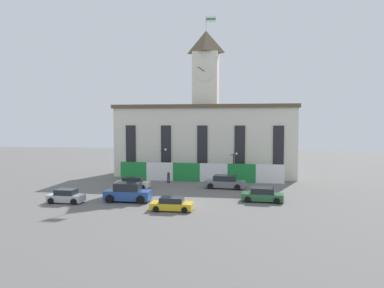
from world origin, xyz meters
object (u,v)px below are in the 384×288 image
Objects in this scene: car_white_taxi at (133,183)px; pedestrian at (169,176)px; street_lamp_far_left at (233,160)px; car_yellow_coupe at (172,204)px; car_silver_hatch at (66,196)px; street_lamp_left at (163,157)px; car_blue_van at (128,193)px; car_green_wagon at (262,195)px; car_gray_pickup at (225,182)px.

pedestrian reaches higher than car_white_taxi.
car_yellow_coupe is at bearing -105.10° from street_lamp_far_left.
car_silver_hatch is at bearing 171.20° from car_yellow_coupe.
car_yellow_coupe is (7.79, -11.34, -0.07)m from car_white_taxi.
street_lamp_left is 1.14× the size of car_yellow_coupe.
car_blue_van reaches higher than pedestrian.
street_lamp_left reaches higher than street_lamp_far_left.
street_lamp_far_left is 15.54m from car_white_taxi.
car_green_wagon is at bearing -43.08° from street_lamp_left.
car_yellow_coupe is at bearing 77.14° from car_gray_pickup.
street_lamp_far_left is (10.84, 0.00, -0.32)m from street_lamp_left.
car_white_taxi is (-2.19, -8.09, -2.81)m from street_lamp_left.
car_white_taxi is 0.84× the size of car_gray_pickup.
car_blue_van is 2.95× the size of pedestrian.
car_white_taxi is 8.28m from car_blue_van.
car_yellow_coupe is (5.60, -19.43, -2.88)m from street_lamp_left.
car_gray_pickup is at bearing 4.91° from car_white_taxi.
street_lamp_far_left is 2.47× the size of pedestrian.
car_gray_pickup reaches higher than pedestrian.
street_lamp_left is 8.84m from car_white_taxi.
car_gray_pickup is at bearing 70.67° from car_yellow_coupe.
street_lamp_left reaches higher than car_yellow_coupe.
car_blue_van is 1.32× the size of car_silver_hatch.
pedestrian is at bearing 49.11° from car_white_taxi.
street_lamp_far_left is 0.79× the size of car_gray_pickup.
car_white_taxi reaches higher than car_yellow_coupe.
car_white_taxi is 0.98× the size of car_green_wagon.
car_blue_van is 6.74m from car_silver_hatch.
street_lamp_far_left is 20.29m from car_yellow_coupe.
pedestrian is at bearing 60.99° from car_silver_hatch.
street_lamp_far_left is at bearing 27.68° from car_white_taxi.
car_gray_pickup is (10.16, 9.97, -0.15)m from car_blue_van.
car_green_wagon is 1.12× the size of car_yellow_coupe.
car_blue_van is at bearing -166.96° from car_green_wagon.
car_green_wagon is (16.93, -5.69, 0.02)m from car_white_taxi.
car_gray_pickup is at bearing -136.79° from car_blue_van.
car_yellow_coupe is 2.42× the size of pedestrian.
car_blue_van is at bearing -79.78° from car_white_taxi.
car_silver_hatch is (-6.68, -17.73, -2.82)m from street_lamp_left.
street_lamp_left is at bearing -25.92° from car_gray_pickup.
car_green_wagon is at bearing 10.80° from car_silver_hatch.
street_lamp_far_left is 1.02× the size of car_yellow_coupe.
car_white_taxi is at bearing -105.17° from street_lamp_left.
car_green_wagon reaches higher than car_silver_hatch.
car_white_taxi is 13.76m from car_yellow_coupe.
street_lamp_far_left is at bearing 73.99° from car_yellow_coupe.
car_green_wagon is (3.89, -13.77, -2.47)m from street_lamp_far_left.
car_green_wagon is at bearing -172.32° from car_blue_van.
car_white_taxi is at bearing -76.88° from car_blue_van.
car_green_wagon is at bearing -74.22° from street_lamp_far_left.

